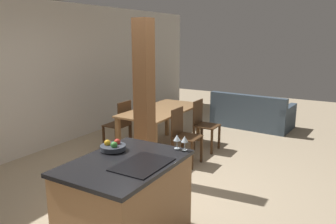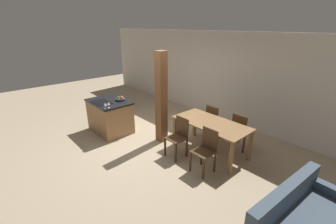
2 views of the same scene
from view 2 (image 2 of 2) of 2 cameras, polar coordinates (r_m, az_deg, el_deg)
name	(u,v)px [view 2 (image 2 of 2)]	position (r m, az deg, el deg)	size (l,w,h in m)	color
ground_plane	(147,141)	(5.98, -5.31, -7.41)	(16.00, 16.00, 0.00)	tan
wall_back	(215,76)	(7.36, 11.87, 8.98)	(11.20, 0.08, 2.70)	silver
kitchen_island	(110,116)	(6.56, -14.50, -0.99)	(1.23, 0.89, 0.91)	#9E7047
fruit_bowl	(120,99)	(6.38, -11.99, 3.32)	(0.27, 0.27, 0.11)	#383D47
wine_glass_near	(105,104)	(5.76, -15.71, 1.85)	(0.08, 0.08, 0.15)	silver
wine_glass_middle	(108,104)	(5.80, -14.92, 2.06)	(0.08, 0.08, 0.15)	silver
dining_table	(211,127)	(5.29, 10.83, -3.67)	(1.77, 0.86, 0.77)	olive
dining_chair_near_left	(178,136)	(5.15, 2.64, -6.15)	(0.40, 0.40, 0.92)	#472D19
dining_chair_near_right	(206,150)	(4.69, 9.51, -9.41)	(0.40, 0.40, 0.92)	#472D19
dining_chair_far_left	(214,121)	(6.06, 11.62, -2.19)	(0.40, 0.40, 0.92)	#472D19
dining_chair_far_right	(241,131)	(5.68, 18.01, -4.52)	(0.40, 0.40, 0.92)	#472D19
timber_post	(161,98)	(5.58, -1.73, 3.47)	(0.23, 0.23, 2.31)	brown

